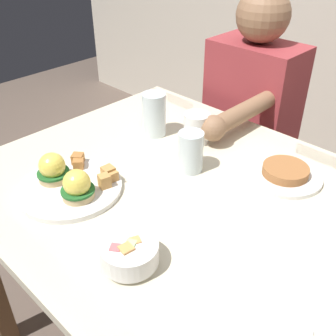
{
  "coord_description": "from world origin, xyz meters",
  "views": [
    {
      "loc": [
        0.51,
        -0.63,
        1.36
      ],
      "look_at": [
        -0.1,
        0.0,
        0.78
      ],
      "focal_mm": 42.59,
      "sensor_mm": 36.0,
      "label": 1
    }
  ],
  "objects_px": {
    "dining_table": "(195,227)",
    "water_glass_near": "(191,154)",
    "coffee_mug": "(197,127)",
    "side_plate": "(285,174)",
    "fruit_bowl": "(130,254)",
    "water_glass_far": "(154,117)",
    "diner_person": "(247,121)",
    "eggs_benedict_plate": "(69,182)"
  },
  "relations": [
    {
      "from": "dining_table",
      "to": "eggs_benedict_plate",
      "type": "relative_size",
      "value": 4.44
    },
    {
      "from": "dining_table",
      "to": "water_glass_far",
      "type": "bearing_deg",
      "value": 153.37
    },
    {
      "from": "side_plate",
      "to": "diner_person",
      "type": "distance_m",
      "value": 0.53
    },
    {
      "from": "eggs_benedict_plate",
      "to": "water_glass_far",
      "type": "relative_size",
      "value": 1.95
    },
    {
      "from": "water_glass_far",
      "to": "side_plate",
      "type": "bearing_deg",
      "value": 9.38
    },
    {
      "from": "fruit_bowl",
      "to": "coffee_mug",
      "type": "relative_size",
      "value": 1.08
    },
    {
      "from": "coffee_mug",
      "to": "diner_person",
      "type": "xyz_separation_m",
      "value": [
        -0.07,
        0.39,
        -0.14
      ]
    },
    {
      "from": "dining_table",
      "to": "water_glass_far",
      "type": "distance_m",
      "value": 0.39
    },
    {
      "from": "eggs_benedict_plate",
      "to": "water_glass_near",
      "type": "relative_size",
      "value": 2.34
    },
    {
      "from": "water_glass_near",
      "to": "water_glass_far",
      "type": "relative_size",
      "value": 0.83
    },
    {
      "from": "water_glass_near",
      "to": "side_plate",
      "type": "distance_m",
      "value": 0.26
    },
    {
      "from": "dining_table",
      "to": "fruit_bowl",
      "type": "bearing_deg",
      "value": -78.92
    },
    {
      "from": "fruit_bowl",
      "to": "water_glass_far",
      "type": "distance_m",
      "value": 0.57
    },
    {
      "from": "dining_table",
      "to": "coffee_mug",
      "type": "height_order",
      "value": "coffee_mug"
    },
    {
      "from": "dining_table",
      "to": "eggs_benedict_plate",
      "type": "distance_m",
      "value": 0.35
    },
    {
      "from": "coffee_mug",
      "to": "water_glass_near",
      "type": "bearing_deg",
      "value": -55.86
    },
    {
      "from": "coffee_mug",
      "to": "dining_table",
      "type": "bearing_deg",
      "value": -49.38
    },
    {
      "from": "water_glass_near",
      "to": "water_glass_far",
      "type": "height_order",
      "value": "water_glass_far"
    },
    {
      "from": "dining_table",
      "to": "side_plate",
      "type": "bearing_deg",
      "value": 62.79
    },
    {
      "from": "fruit_bowl",
      "to": "water_glass_far",
      "type": "xyz_separation_m",
      "value": [
        -0.37,
        0.43,
        0.03
      ]
    },
    {
      "from": "fruit_bowl",
      "to": "side_plate",
      "type": "distance_m",
      "value": 0.5
    },
    {
      "from": "water_glass_far",
      "to": "diner_person",
      "type": "height_order",
      "value": "diner_person"
    },
    {
      "from": "eggs_benedict_plate",
      "to": "coffee_mug",
      "type": "xyz_separation_m",
      "value": [
        0.07,
        0.42,
        0.02
      ]
    },
    {
      "from": "side_plate",
      "to": "diner_person",
      "type": "xyz_separation_m",
      "value": [
        -0.37,
        0.37,
        -0.1
      ]
    },
    {
      "from": "coffee_mug",
      "to": "diner_person",
      "type": "bearing_deg",
      "value": 99.77
    },
    {
      "from": "dining_table",
      "to": "eggs_benedict_plate",
      "type": "xyz_separation_m",
      "value": [
        -0.25,
        -0.21,
        0.13
      ]
    },
    {
      "from": "water_glass_near",
      "to": "water_glass_far",
      "type": "distance_m",
      "value": 0.23
    },
    {
      "from": "fruit_bowl",
      "to": "diner_person",
      "type": "height_order",
      "value": "diner_person"
    },
    {
      "from": "dining_table",
      "to": "diner_person",
      "type": "height_order",
      "value": "diner_person"
    },
    {
      "from": "dining_table",
      "to": "water_glass_far",
      "type": "xyz_separation_m",
      "value": [
        -0.32,
        0.16,
        0.17
      ]
    },
    {
      "from": "fruit_bowl",
      "to": "side_plate",
      "type": "height_order",
      "value": "fruit_bowl"
    },
    {
      "from": "dining_table",
      "to": "side_plate",
      "type": "height_order",
      "value": "side_plate"
    },
    {
      "from": "water_glass_near",
      "to": "side_plate",
      "type": "relative_size",
      "value": 0.58
    },
    {
      "from": "fruit_bowl",
      "to": "side_plate",
      "type": "bearing_deg",
      "value": 82.57
    },
    {
      "from": "water_glass_near",
      "to": "diner_person",
      "type": "height_order",
      "value": "diner_person"
    },
    {
      "from": "coffee_mug",
      "to": "water_glass_near",
      "type": "relative_size",
      "value": 0.96
    },
    {
      "from": "diner_person",
      "to": "dining_table",
      "type": "bearing_deg",
      "value": -67.38
    },
    {
      "from": "water_glass_far",
      "to": "diner_person",
      "type": "bearing_deg",
      "value": 81.57
    },
    {
      "from": "dining_table",
      "to": "water_glass_near",
      "type": "height_order",
      "value": "water_glass_near"
    },
    {
      "from": "fruit_bowl",
      "to": "diner_person",
      "type": "bearing_deg",
      "value": 109.19
    },
    {
      "from": "dining_table",
      "to": "side_plate",
      "type": "relative_size",
      "value": 6.0
    },
    {
      "from": "eggs_benedict_plate",
      "to": "side_plate",
      "type": "distance_m",
      "value": 0.58
    }
  ]
}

